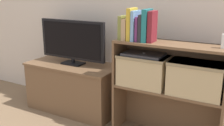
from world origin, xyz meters
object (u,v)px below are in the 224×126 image
book_charcoal (143,28)px  laptop (144,54)px  tv (72,41)px  book_plum (139,29)px  book_teal (147,26)px  book_maroon (152,27)px  book_olive (123,28)px  tv_stand (74,87)px  storage_basket_left (143,69)px  book_skyblue (136,26)px  book_tan (127,29)px  storage_basket_right (196,77)px  book_mustard (132,24)px

book_charcoal → laptop: bearing=63.7°
tv → book_charcoal: book_charcoal is taller
book_plum → book_teal: book_teal is taller
book_teal → book_maroon: 0.04m
laptop → book_plum: bearing=-155.9°
book_olive → book_teal: (0.22, 0.00, 0.03)m
book_maroon → laptop: size_ratio=0.74×
tv → book_charcoal: bearing=-8.3°
tv_stand → storage_basket_left: storage_basket_left is taller
book_charcoal → storage_basket_left: (0.01, 0.02, -0.35)m
tv_stand → book_teal: bearing=-8.1°
book_skyblue → book_teal: book_teal is taller
book_tan → laptop: book_tan is taller
storage_basket_right → book_charcoal: bearing=-177.7°
tv → book_maroon: book_maroon is taller
book_maroon → book_plum: bearing=180.0°
tv_stand → book_maroon: (0.88, -0.12, 0.70)m
book_maroon → book_mustard: bearing=-180.0°
tv → book_charcoal: size_ratio=3.48×
book_mustard → book_maroon: book_mustard is taller
storage_basket_left → laptop: laptop is taller
book_maroon → book_teal: bearing=180.0°
tv_stand → storage_basket_left: (0.81, -0.10, 0.34)m
book_skyblue → book_maroon: 0.14m
book_tan → laptop: (0.15, 0.02, -0.20)m
book_olive → storage_basket_right: 0.70m
tv → book_skyblue: bearing=-9.0°
laptop → book_olive: bearing=-174.7°
book_mustard → storage_basket_right: bearing=1.9°
book_mustard → laptop: (0.11, 0.02, -0.24)m
book_teal → book_skyblue: bearing=180.0°
tv → storage_basket_left: 0.83m
book_olive → storage_basket_right: bearing=1.6°
book_olive → tv: bearing=169.3°
book_tan → storage_basket_left: 0.36m
storage_basket_right → book_mustard: bearing=-178.1°
tv_stand → laptop: laptop is taller
book_maroon → storage_basket_right: 0.51m
tv_stand → tv: tv is taller
book_skyblue → book_maroon: (0.14, 0.00, 0.00)m
book_plum → book_teal: bearing=0.0°
tv_stand → book_skyblue: (0.74, -0.12, 0.70)m
tv_stand → tv: 0.49m
tv_stand → book_olive: bearing=-10.8°
book_tan → book_skyblue: bearing=0.0°
tv_stand → book_tan: (0.66, -0.12, 0.67)m
storage_basket_left → storage_basket_right: 0.43m
book_maroon → book_charcoal: bearing=180.0°
book_charcoal → storage_basket_right: 0.56m
tv → storage_basket_right: tv is taller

